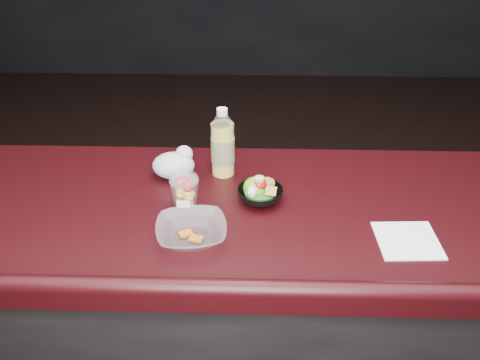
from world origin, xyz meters
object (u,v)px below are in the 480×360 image
lemonade_bottle (223,147)px  snack_bowl (260,193)px  fruit_cup (185,190)px  green_apple (255,188)px  takeout_bowl (191,232)px

lemonade_bottle → snack_bowl: size_ratio=1.34×
fruit_cup → snack_bowl: size_ratio=0.72×
green_apple → takeout_bowl: bearing=-129.5°
fruit_cup → snack_bowl: bearing=11.7°
green_apple → snack_bowl: same height
snack_bowl → takeout_bowl: bearing=-134.3°
lemonade_bottle → fruit_cup: bearing=-116.3°
snack_bowl → takeout_bowl: 0.26m
lemonade_bottle → snack_bowl: (0.12, -0.15, -0.07)m
fruit_cup → green_apple: bearing=17.2°
lemonade_bottle → fruit_cup: (-0.10, -0.20, -0.03)m
lemonade_bottle → fruit_cup: size_ratio=1.86×
green_apple → takeout_bowl: (-0.17, -0.20, -0.01)m
fruit_cup → green_apple: fruit_cup is taller
snack_bowl → takeout_bowl: size_ratio=0.78×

